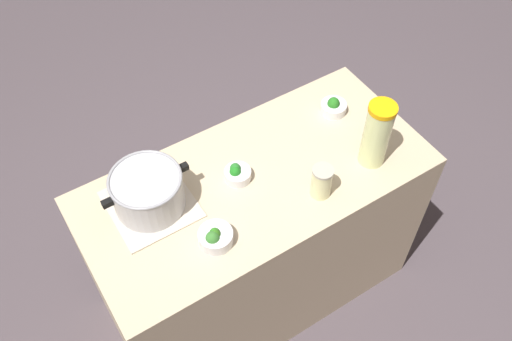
{
  "coord_description": "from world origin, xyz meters",
  "views": [
    {
      "loc": [
        -0.72,
        -1.13,
        2.63
      ],
      "look_at": [
        0.0,
        0.0,
        0.95
      ],
      "focal_mm": 39.48,
      "sensor_mm": 36.0,
      "label": 1
    }
  ],
  "objects_px": {
    "mason_jar": "(322,182)",
    "cooking_pot": "(148,191)",
    "broccoli_bowl_front": "(237,174)",
    "broccoli_bowl_center": "(215,237)",
    "lemonade_pitcher": "(377,134)",
    "broccoli_bowl_back": "(333,107)"
  },
  "relations": [
    {
      "from": "mason_jar",
      "to": "cooking_pot",
      "type": "bearing_deg",
      "value": 152.65
    },
    {
      "from": "cooking_pot",
      "to": "mason_jar",
      "type": "relative_size",
      "value": 2.41
    },
    {
      "from": "broccoli_bowl_front",
      "to": "broccoli_bowl_back",
      "type": "bearing_deg",
      "value": 9.45
    },
    {
      "from": "mason_jar",
      "to": "lemonade_pitcher",
      "type": "bearing_deg",
      "value": 5.43
    },
    {
      "from": "broccoli_bowl_center",
      "to": "broccoli_bowl_back",
      "type": "height_order",
      "value": "broccoli_bowl_back"
    },
    {
      "from": "lemonade_pitcher",
      "to": "mason_jar",
      "type": "relative_size",
      "value": 2.11
    },
    {
      "from": "mason_jar",
      "to": "broccoli_bowl_front",
      "type": "height_order",
      "value": "mason_jar"
    },
    {
      "from": "cooking_pot",
      "to": "broccoli_bowl_back",
      "type": "xyz_separation_m",
      "value": [
        0.87,
        0.03,
        -0.06
      ]
    },
    {
      "from": "cooking_pot",
      "to": "broccoli_bowl_center",
      "type": "bearing_deg",
      "value": -65.17
    },
    {
      "from": "cooking_pot",
      "to": "lemonade_pitcher",
      "type": "xyz_separation_m",
      "value": [
        0.84,
        -0.27,
        0.06
      ]
    },
    {
      "from": "mason_jar",
      "to": "broccoli_bowl_front",
      "type": "relative_size",
      "value": 1.34
    },
    {
      "from": "broccoli_bowl_back",
      "to": "lemonade_pitcher",
      "type": "bearing_deg",
      "value": -96.52
    },
    {
      "from": "cooking_pot",
      "to": "mason_jar",
      "type": "distance_m",
      "value": 0.64
    },
    {
      "from": "broccoli_bowl_front",
      "to": "broccoli_bowl_center",
      "type": "height_order",
      "value": "broccoli_bowl_center"
    },
    {
      "from": "lemonade_pitcher",
      "to": "broccoli_bowl_center",
      "type": "distance_m",
      "value": 0.72
    },
    {
      "from": "broccoli_bowl_front",
      "to": "broccoli_bowl_back",
      "type": "xyz_separation_m",
      "value": [
        0.53,
        0.09,
        0.0
      ]
    },
    {
      "from": "mason_jar",
      "to": "broccoli_bowl_center",
      "type": "height_order",
      "value": "mason_jar"
    },
    {
      "from": "lemonade_pitcher",
      "to": "broccoli_bowl_back",
      "type": "bearing_deg",
      "value": 83.48
    },
    {
      "from": "broccoli_bowl_front",
      "to": "broccoli_bowl_center",
      "type": "bearing_deg",
      "value": -136.21
    },
    {
      "from": "lemonade_pitcher",
      "to": "broccoli_bowl_back",
      "type": "height_order",
      "value": "lemonade_pitcher"
    },
    {
      "from": "mason_jar",
      "to": "broccoli_bowl_back",
      "type": "height_order",
      "value": "mason_jar"
    },
    {
      "from": "cooking_pot",
      "to": "lemonade_pitcher",
      "type": "height_order",
      "value": "lemonade_pitcher"
    }
  ]
}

